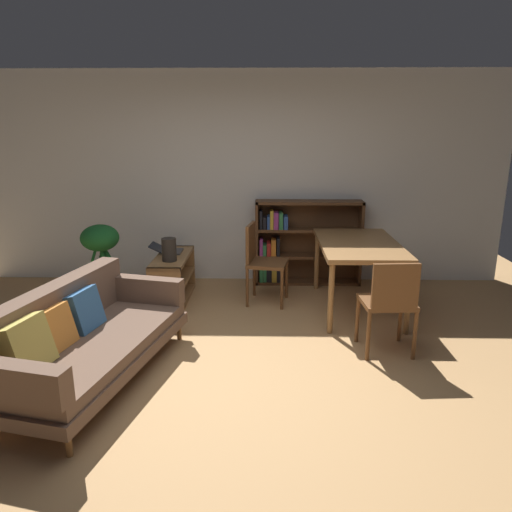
{
  "coord_description": "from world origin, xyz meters",
  "views": [
    {
      "loc": [
        0.31,
        -3.55,
        2.0
      ],
      "look_at": [
        0.22,
        0.77,
        0.83
      ],
      "focal_mm": 33.5,
      "sensor_mm": 36.0,
      "label": 1
    }
  ],
  "objects_px": {
    "potted_floor_plant": "(101,252)",
    "dining_chair_near": "(261,258)",
    "desk_speaker": "(169,250)",
    "bookshelf": "(301,242)",
    "media_console": "(173,278)",
    "dining_table": "(359,249)",
    "dining_chair_far": "(390,300)",
    "open_laptop": "(168,250)",
    "fabric_couch": "(79,337)"
  },
  "relations": [
    {
      "from": "potted_floor_plant",
      "to": "dining_chair_near",
      "type": "height_order",
      "value": "potted_floor_plant"
    },
    {
      "from": "desk_speaker",
      "to": "bookshelf",
      "type": "xyz_separation_m",
      "value": [
        1.54,
        0.92,
        -0.13
      ]
    },
    {
      "from": "media_console",
      "to": "dining_table",
      "type": "xyz_separation_m",
      "value": [
        2.13,
        -0.25,
        0.43
      ]
    },
    {
      "from": "potted_floor_plant",
      "to": "dining_chair_far",
      "type": "distance_m",
      "value": 3.19
    },
    {
      "from": "media_console",
      "to": "dining_table",
      "type": "distance_m",
      "value": 2.19
    },
    {
      "from": "potted_floor_plant",
      "to": "bookshelf",
      "type": "bearing_deg",
      "value": 21.28
    },
    {
      "from": "dining_chair_near",
      "to": "dining_chair_far",
      "type": "relative_size",
      "value": 1.05
    },
    {
      "from": "dining_chair_far",
      "to": "open_laptop",
      "type": "bearing_deg",
      "value": 145.91
    },
    {
      "from": "dining_chair_near",
      "to": "open_laptop",
      "type": "bearing_deg",
      "value": 168.5
    },
    {
      "from": "dining_chair_near",
      "to": "desk_speaker",
      "type": "bearing_deg",
      "value": -171.65
    },
    {
      "from": "dining_chair_near",
      "to": "bookshelf",
      "type": "xyz_separation_m",
      "value": [
        0.51,
        0.76,
        0.01
      ]
    },
    {
      "from": "media_console",
      "to": "desk_speaker",
      "type": "height_order",
      "value": "desk_speaker"
    },
    {
      "from": "media_console",
      "to": "dining_chair_near",
      "type": "bearing_deg",
      "value": -3.06
    },
    {
      "from": "media_console",
      "to": "open_laptop",
      "type": "distance_m",
      "value": 0.36
    },
    {
      "from": "media_console",
      "to": "potted_floor_plant",
      "type": "height_order",
      "value": "potted_floor_plant"
    },
    {
      "from": "media_console",
      "to": "potted_floor_plant",
      "type": "bearing_deg",
      "value": -165.59
    },
    {
      "from": "fabric_couch",
      "to": "bookshelf",
      "type": "xyz_separation_m",
      "value": [
        1.95,
        2.59,
        0.16
      ]
    },
    {
      "from": "dining_chair_near",
      "to": "bookshelf",
      "type": "distance_m",
      "value": 0.92
    },
    {
      "from": "fabric_couch",
      "to": "dining_chair_near",
      "type": "bearing_deg",
      "value": 51.83
    },
    {
      "from": "fabric_couch",
      "to": "media_console",
      "type": "distance_m",
      "value": 1.93
    },
    {
      "from": "media_console",
      "to": "potted_floor_plant",
      "type": "xyz_separation_m",
      "value": [
        -0.76,
        -0.2,
        0.37
      ]
    },
    {
      "from": "media_console",
      "to": "dining_chair_near",
      "type": "xyz_separation_m",
      "value": [
        1.05,
        -0.06,
        0.26
      ]
    },
    {
      "from": "potted_floor_plant",
      "to": "open_laptop",
      "type": "bearing_deg",
      "value": 28.62
    },
    {
      "from": "potted_floor_plant",
      "to": "dining_chair_near",
      "type": "xyz_separation_m",
      "value": [
        1.81,
        0.14,
        -0.11
      ]
    },
    {
      "from": "bookshelf",
      "to": "media_console",
      "type": "bearing_deg",
      "value": -155.57
    },
    {
      "from": "open_laptop",
      "to": "dining_chair_far",
      "type": "xyz_separation_m",
      "value": [
        2.29,
        -1.55,
        -0.05
      ]
    },
    {
      "from": "bookshelf",
      "to": "dining_chair_near",
      "type": "bearing_deg",
      "value": -123.73
    },
    {
      "from": "media_console",
      "to": "bookshelf",
      "type": "relative_size",
      "value": 0.74
    },
    {
      "from": "media_console",
      "to": "open_laptop",
      "type": "height_order",
      "value": "open_laptop"
    },
    {
      "from": "media_console",
      "to": "dining_chair_far",
      "type": "bearing_deg",
      "value": -31.95
    },
    {
      "from": "potted_floor_plant",
      "to": "dining_chair_near",
      "type": "distance_m",
      "value": 1.82
    },
    {
      "from": "open_laptop",
      "to": "dining_chair_near",
      "type": "distance_m",
      "value": 1.16
    },
    {
      "from": "media_console",
      "to": "potted_floor_plant",
      "type": "relative_size",
      "value": 1.08
    },
    {
      "from": "media_console",
      "to": "open_laptop",
      "type": "relative_size",
      "value": 2.67
    },
    {
      "from": "potted_floor_plant",
      "to": "dining_table",
      "type": "distance_m",
      "value": 2.89
    },
    {
      "from": "fabric_couch",
      "to": "potted_floor_plant",
      "type": "height_order",
      "value": "potted_floor_plant"
    },
    {
      "from": "dining_chair_near",
      "to": "fabric_couch",
      "type": "bearing_deg",
      "value": -128.17
    },
    {
      "from": "open_laptop",
      "to": "potted_floor_plant",
      "type": "xyz_separation_m",
      "value": [
        -0.68,
        -0.37,
        0.07
      ]
    },
    {
      "from": "dining_chair_near",
      "to": "potted_floor_plant",
      "type": "bearing_deg",
      "value": -175.58
    },
    {
      "from": "fabric_couch",
      "to": "potted_floor_plant",
      "type": "bearing_deg",
      "value": 102.37
    },
    {
      "from": "dining_table",
      "to": "bookshelf",
      "type": "bearing_deg",
      "value": 120.82
    },
    {
      "from": "desk_speaker",
      "to": "dining_chair_near",
      "type": "bearing_deg",
      "value": 8.35
    },
    {
      "from": "fabric_couch",
      "to": "potted_floor_plant",
      "type": "distance_m",
      "value": 1.75
    },
    {
      "from": "open_laptop",
      "to": "dining_chair_far",
      "type": "height_order",
      "value": "dining_chair_far"
    },
    {
      "from": "dining_table",
      "to": "dining_chair_near",
      "type": "bearing_deg",
      "value": 169.9
    },
    {
      "from": "desk_speaker",
      "to": "dining_chair_near",
      "type": "xyz_separation_m",
      "value": [
        1.03,
        0.15,
        -0.14
      ]
    },
    {
      "from": "bookshelf",
      "to": "fabric_couch",
      "type": "bearing_deg",
      "value": -126.91
    },
    {
      "from": "open_laptop",
      "to": "desk_speaker",
      "type": "bearing_deg",
      "value": -75.67
    },
    {
      "from": "dining_chair_near",
      "to": "dining_chair_far",
      "type": "xyz_separation_m",
      "value": [
        1.16,
        -1.32,
        -0.01
      ]
    },
    {
      "from": "dining_table",
      "to": "dining_chair_near",
      "type": "xyz_separation_m",
      "value": [
        -1.08,
        0.19,
        -0.17
      ]
    }
  ]
}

